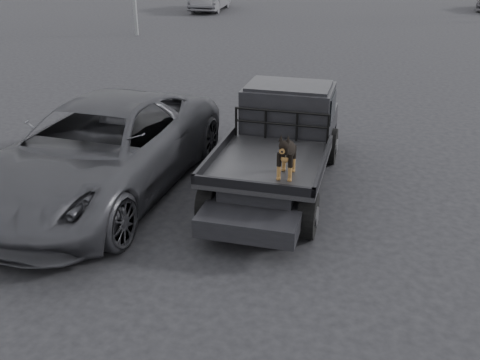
% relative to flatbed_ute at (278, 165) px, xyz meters
% --- Properties ---
extents(ground, '(120.00, 120.00, 0.00)m').
position_rel_flatbed_ute_xyz_m(ground, '(-0.09, -2.37, -0.46)').
color(ground, black).
rests_on(ground, ground).
extents(flatbed_ute, '(2.00, 5.40, 0.92)m').
position_rel_flatbed_ute_xyz_m(flatbed_ute, '(0.00, 0.00, 0.00)').
color(flatbed_ute, black).
rests_on(flatbed_ute, ground).
extents(ute_cab, '(1.72, 1.30, 0.88)m').
position_rel_flatbed_ute_xyz_m(ute_cab, '(0.00, 0.95, 0.90)').
color(ute_cab, black).
rests_on(ute_cab, flatbed_ute).
extents(headache_rack, '(1.80, 0.08, 0.55)m').
position_rel_flatbed_ute_xyz_m(headache_rack, '(0.00, 0.20, 0.74)').
color(headache_rack, black).
rests_on(headache_rack, flatbed_ute).
extents(dog, '(0.32, 0.60, 0.74)m').
position_rel_flatbed_ute_xyz_m(dog, '(0.41, -1.44, 0.83)').
color(dog, black).
rests_on(dog, flatbed_ute).
extents(parked_suv, '(3.05, 6.25, 1.71)m').
position_rel_flatbed_ute_xyz_m(parked_suv, '(-3.14, -1.04, 0.39)').
color(parked_suv, '#323237').
rests_on(parked_suv, ground).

